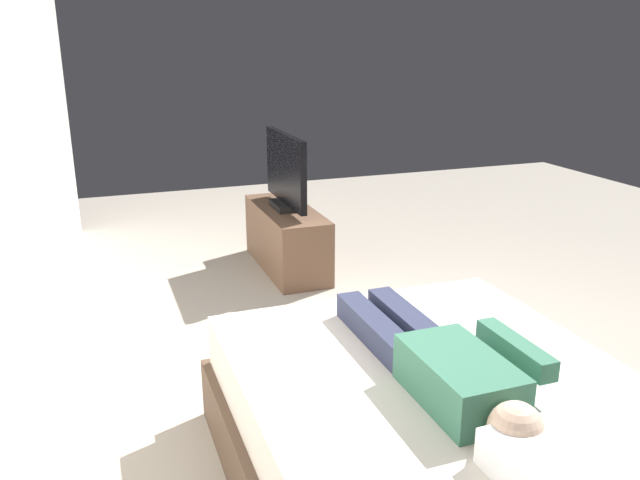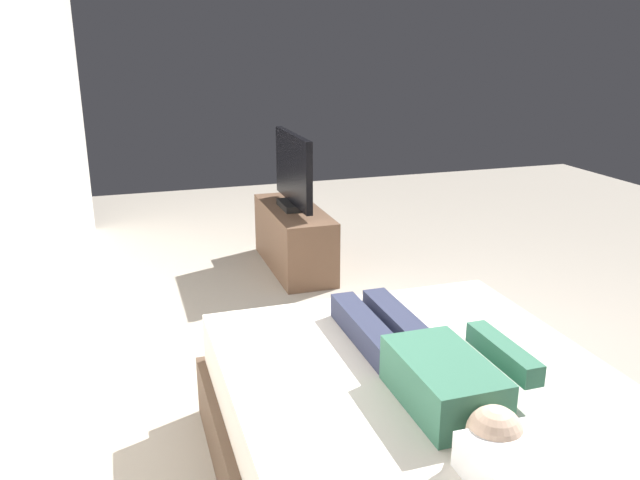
{
  "view_description": "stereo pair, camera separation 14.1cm",
  "coord_description": "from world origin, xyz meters",
  "px_view_note": "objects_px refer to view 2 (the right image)",
  "views": [
    {
      "loc": [
        -2.73,
        1.41,
        1.79
      ],
      "look_at": [
        0.51,
        0.22,
        0.69
      ],
      "focal_mm": 35.82,
      "sensor_mm": 36.0,
      "label": 1
    },
    {
      "loc": [
        -2.78,
        1.28,
        1.79
      ],
      "look_at": [
        0.51,
        0.22,
        0.69
      ],
      "focal_mm": 35.82,
      "sensor_mm": 36.0,
      "label": 2
    }
  ],
  "objects_px": {
    "remote": "(500,350)",
    "tv": "(293,173)",
    "tv_stand": "(294,238)",
    "person": "(430,366)",
    "bed": "(433,451)"
  },
  "relations": [
    {
      "from": "remote",
      "to": "tv",
      "type": "bearing_deg",
      "value": 3.2
    },
    {
      "from": "remote",
      "to": "tv_stand",
      "type": "distance_m",
      "value": 2.69
    },
    {
      "from": "person",
      "to": "remote",
      "type": "bearing_deg",
      "value": -69.53
    },
    {
      "from": "person",
      "to": "bed",
      "type": "bearing_deg",
      "value": -148.81
    },
    {
      "from": "bed",
      "to": "tv",
      "type": "xyz_separation_m",
      "value": [
        2.85,
        -0.24,
        0.52
      ]
    },
    {
      "from": "remote",
      "to": "bed",
      "type": "bearing_deg",
      "value": 114.93
    },
    {
      "from": "bed",
      "to": "remote",
      "type": "xyz_separation_m",
      "value": [
        0.18,
        -0.39,
        0.29
      ]
    },
    {
      "from": "person",
      "to": "tv",
      "type": "distance_m",
      "value": 2.84
    },
    {
      "from": "tv_stand",
      "to": "bed",
      "type": "bearing_deg",
      "value": 175.23
    },
    {
      "from": "tv_stand",
      "to": "tv",
      "type": "xyz_separation_m",
      "value": [
        -0.0,
        0.0,
        0.53
      ]
    },
    {
      "from": "bed",
      "to": "remote",
      "type": "height_order",
      "value": "remote"
    },
    {
      "from": "tv_stand",
      "to": "tv",
      "type": "distance_m",
      "value": 0.53
    },
    {
      "from": "bed",
      "to": "person",
      "type": "relative_size",
      "value": 1.55
    },
    {
      "from": "remote",
      "to": "tv",
      "type": "distance_m",
      "value": 2.69
    },
    {
      "from": "tv",
      "to": "tv_stand",
      "type": "bearing_deg",
      "value": 0.0
    }
  ]
}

